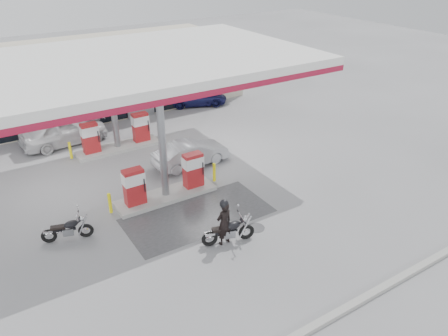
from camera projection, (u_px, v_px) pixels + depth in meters
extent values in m
plane|color=gray|center=(187.00, 219.00, 17.81)|extent=(90.00, 90.00, 0.00)
cube|color=#4C4C4F|center=(198.00, 215.00, 18.04)|extent=(6.00, 3.00, 0.00)
cylinder|color=#38383A|center=(256.00, 228.00, 17.25)|extent=(0.70, 0.70, 0.01)
cube|color=gray|center=(302.00, 333.00, 12.53)|extent=(28.00, 0.25, 0.15)
cube|color=beige|center=(72.00, 78.00, 28.86)|extent=(22.00, 8.00, 4.00)
cube|color=black|center=(92.00, 104.00, 26.12)|extent=(18.00, 0.10, 2.60)
cube|color=maroon|center=(88.00, 70.00, 25.10)|extent=(22.00, 0.25, 1.00)
cube|color=navy|center=(194.00, 55.00, 28.38)|extent=(3.50, 0.12, 0.80)
cube|color=gray|center=(140.00, 100.00, 27.65)|extent=(1.80, 0.14, 2.20)
cube|color=silver|center=(129.00, 64.00, 19.10)|extent=(16.00, 10.00, 0.60)
cube|color=maroon|center=(181.00, 98.00, 15.47)|extent=(16.00, 0.12, 0.24)
cube|color=maroon|center=(94.00, 47.00, 22.89)|extent=(16.00, 0.12, 0.24)
cylinder|color=gray|center=(162.00, 144.00, 18.10)|extent=(0.32, 0.32, 5.00)
cylinder|color=gray|center=(113.00, 104.00, 22.60)|extent=(0.32, 0.32, 5.00)
cube|color=#9E9E99|center=(166.00, 196.00, 19.26)|extent=(4.50, 1.30, 0.18)
cube|color=maroon|center=(134.00, 187.00, 18.19)|extent=(0.85, 0.48, 1.60)
cube|color=maroon|center=(193.00, 170.00, 19.51)|extent=(0.85, 0.48, 1.60)
cube|color=silver|center=(133.00, 178.00, 18.00)|extent=(0.88, 0.52, 0.50)
cube|color=silver|center=(193.00, 162.00, 19.33)|extent=(0.88, 0.52, 0.50)
cylinder|color=yellow|center=(110.00, 203.00, 17.87)|extent=(0.14, 0.14, 0.90)
cylinder|color=yellow|center=(214.00, 172.00, 20.24)|extent=(0.14, 0.14, 0.90)
cube|color=#9E9E99|center=(118.00, 147.00, 23.75)|extent=(4.50, 1.30, 0.18)
cube|color=maroon|center=(90.00, 138.00, 22.68)|extent=(0.85, 0.48, 1.60)
cube|color=maroon|center=(141.00, 127.00, 24.01)|extent=(0.85, 0.48, 1.60)
cube|color=silver|center=(89.00, 131.00, 22.49)|extent=(0.88, 0.52, 0.50)
cube|color=silver|center=(140.00, 120.00, 23.82)|extent=(0.88, 0.52, 0.50)
cylinder|color=yellow|center=(70.00, 150.00, 22.36)|extent=(0.14, 0.14, 0.90)
cylinder|color=yellow|center=(159.00, 130.00, 24.73)|extent=(0.14, 0.14, 0.90)
torus|color=black|center=(246.00, 232.00, 16.49)|extent=(0.64, 0.30, 0.63)
torus|color=black|center=(210.00, 239.00, 16.10)|extent=(0.64, 0.30, 0.63)
cube|color=gray|center=(229.00, 233.00, 16.27)|extent=(0.47, 0.35, 0.31)
cube|color=black|center=(225.00, 232.00, 16.18)|extent=(0.93, 0.34, 0.08)
ellipsoid|color=black|center=(233.00, 225.00, 16.16)|extent=(0.65, 0.47, 0.29)
cube|color=black|center=(220.00, 229.00, 16.05)|extent=(0.62, 0.39, 0.10)
cylinder|color=silver|center=(241.00, 217.00, 16.09)|extent=(0.24, 0.78, 0.04)
sphere|color=silver|center=(245.00, 219.00, 16.19)|extent=(0.19, 0.19, 0.19)
cylinder|color=silver|center=(215.00, 236.00, 16.30)|extent=(0.93, 0.32, 0.08)
imported|color=black|center=(224.00, 223.00, 15.99)|extent=(0.69, 0.49, 1.78)
torus|color=black|center=(86.00, 231.00, 16.61)|extent=(0.59, 0.30, 0.58)
torus|color=black|center=(49.00, 236.00, 16.30)|extent=(0.59, 0.30, 0.58)
cube|color=gray|center=(68.00, 231.00, 16.42)|extent=(0.44, 0.33, 0.29)
cube|color=black|center=(64.00, 230.00, 16.35)|extent=(0.86, 0.35, 0.08)
ellipsoid|color=black|center=(71.00, 224.00, 16.32)|extent=(0.61, 0.45, 0.27)
cube|color=black|center=(58.00, 227.00, 16.23)|extent=(0.58, 0.38, 0.10)
cylinder|color=silver|center=(78.00, 216.00, 16.25)|extent=(0.25, 0.71, 0.03)
sphere|color=silver|center=(82.00, 219.00, 16.33)|extent=(0.17, 0.17, 0.17)
cylinder|color=silver|center=(56.00, 233.00, 16.47)|extent=(0.85, 0.33, 0.08)
imported|color=silver|center=(64.00, 131.00, 24.02)|extent=(4.78, 2.26, 1.58)
imported|color=#58585D|center=(99.00, 116.00, 25.41)|extent=(1.03, 1.16, 1.99)
imported|color=#A8AAB1|center=(191.00, 153.00, 21.83)|extent=(3.88, 1.42, 1.27)
imported|color=#A7A8AF|center=(9.00, 122.00, 25.91)|extent=(3.89, 2.62, 1.05)
imported|color=#181A53|center=(198.00, 97.00, 29.99)|extent=(4.27, 3.09, 1.08)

